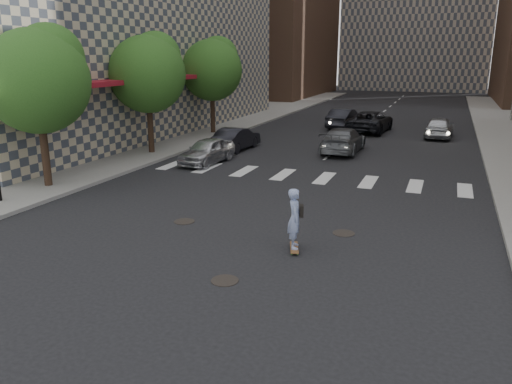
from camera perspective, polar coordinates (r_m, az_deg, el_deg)
ground at (r=15.29m, az=-3.79°, el=-5.63°), size 160.00×160.00×0.00m
sidewalk_left at (r=39.19m, az=-10.91°, el=7.22°), size 13.00×80.00×0.15m
tree_a at (r=22.34m, az=-23.48°, el=12.04°), size 4.20×4.20×6.60m
tree_b at (r=28.64m, az=-12.09°, el=13.42°), size 4.20×4.20×6.60m
tree_c at (r=35.63m, az=-4.92°, el=14.03°), size 4.20×4.20×6.60m
manhole_a at (r=12.74m, az=-3.58°, el=-10.06°), size 0.70×0.70×0.02m
manhole_b at (r=17.16m, az=-8.20°, el=-3.35°), size 0.70×0.70×0.02m
manhole_c at (r=16.14m, az=9.99°, el=-4.65°), size 0.70×0.70×0.02m
skateboarder at (r=14.28m, az=4.48°, el=-3.04°), size 0.60×0.96×1.86m
silver_sedan at (r=26.13m, az=-5.61°, el=4.71°), size 1.89×4.00×1.32m
traffic_car_a at (r=29.80m, az=-2.28°, el=6.12°), size 1.63×4.13×1.34m
traffic_car_b at (r=29.43m, az=9.93°, el=5.87°), size 2.02×4.95×1.44m
traffic_car_c at (r=37.79m, az=12.90°, el=7.87°), size 2.96×5.68×1.53m
traffic_car_d at (r=36.37m, az=20.22°, el=6.97°), size 1.95×4.36×1.46m
traffic_car_e at (r=39.41m, az=10.02°, el=8.30°), size 1.98×4.67×1.50m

